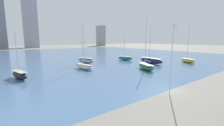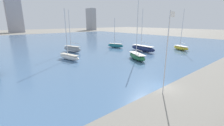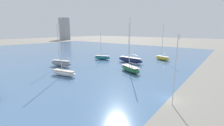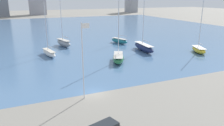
# 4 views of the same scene
# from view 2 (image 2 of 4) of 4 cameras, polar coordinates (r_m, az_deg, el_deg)

# --- Properties ---
(ground_plane) EXTENTS (500.00, 500.00, 0.00)m
(ground_plane) POSITION_cam_2_polar(r_m,az_deg,el_deg) (25.65, 18.86, -8.64)
(ground_plane) COLOR gray
(harbor_water) EXTENTS (180.00, 140.00, 0.00)m
(harbor_water) POSITION_cam_2_polar(r_m,az_deg,el_deg) (84.75, -26.14, 6.81)
(harbor_water) COLOR #4C7099
(harbor_water) RESTS_ON ground_plane
(flag_pole) EXTENTS (1.24, 0.14, 11.53)m
(flag_pole) POSITION_cam_2_polar(r_m,az_deg,el_deg) (21.69, 20.17, 4.30)
(flag_pole) COLOR silver
(flag_pole) RESTS_ON ground_plane
(sailboat_teal) EXTENTS (4.20, 7.22, 11.77)m
(sailboat_teal) POSITION_cam_2_polar(r_m,az_deg,el_deg) (62.33, 1.34, 6.77)
(sailboat_teal) COLOR #1E757F
(sailboat_teal) RESTS_ON harbor_water
(sailboat_white) EXTENTS (3.35, 8.36, 13.65)m
(sailboat_white) POSITION_cam_2_polar(r_m,az_deg,el_deg) (43.01, -15.97, 2.36)
(sailboat_white) COLOR white
(sailboat_white) RESTS_ON harbor_water
(sailboat_navy) EXTENTS (2.99, 10.95, 14.64)m
(sailboat_navy) POSITION_cam_2_polar(r_m,az_deg,el_deg) (55.06, 11.59, 5.54)
(sailboat_navy) COLOR #19234C
(sailboat_navy) RESTS_ON harbor_water
(sailboat_gray) EXTENTS (4.01, 8.45, 14.19)m
(sailboat_gray) POSITION_cam_2_polar(r_m,az_deg,el_deg) (54.43, -14.92, 5.28)
(sailboat_gray) COLOR gray
(sailboat_gray) RESTS_ON harbor_water
(sailboat_green) EXTENTS (5.98, 8.91, 15.61)m
(sailboat_green) POSITION_cam_2_polar(r_m,az_deg,el_deg) (42.31, 9.51, 2.62)
(sailboat_green) COLOR #236B3D
(sailboat_green) RESTS_ON harbor_water
(sailboat_yellow) EXTENTS (4.84, 7.33, 14.75)m
(sailboat_yellow) POSITION_cam_2_polar(r_m,az_deg,el_deg) (62.28, 24.76, 5.35)
(sailboat_yellow) COLOR yellow
(sailboat_yellow) RESTS_ON harbor_water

